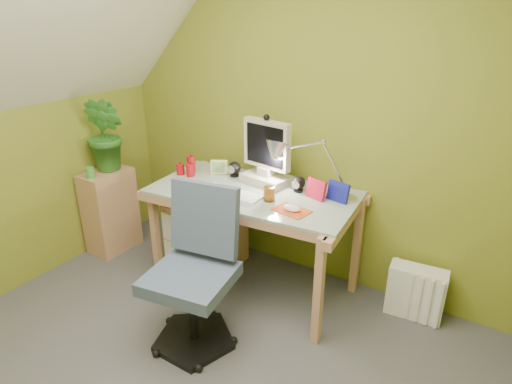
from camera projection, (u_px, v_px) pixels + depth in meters
The scene contains 19 objects.
wall_back at pixel (302, 119), 3.05m from camera, with size 3.20×0.01×2.40m, color olive.
desk at pixel (253, 239), 3.12m from camera, with size 1.42×0.71×0.76m, color tan, non-canonical shape.
monitor at pixel (267, 148), 3.00m from camera, with size 0.39×0.22×0.53m, color beige, non-canonical shape.
speaker_left at pixel (235, 169), 3.20m from camera, with size 0.10×0.10×0.11m, color black, non-canonical shape.
speaker_right at pixel (299, 184), 2.93m from camera, with size 0.09×0.09×0.11m, color black, non-canonical shape.
keyboard at pixel (232, 194), 2.89m from camera, with size 0.43×0.14×0.02m, color white.
mousepad at pixel (292, 211), 2.67m from camera, with size 0.22×0.15×0.01m, color #CC4D1F.
mouse at pixel (292, 208), 2.66m from camera, with size 0.12×0.07×0.04m, color white.
amber_tumbler at pixel (269, 194), 2.80m from camera, with size 0.08×0.08×0.10m, color #905414.
candle_cluster at pixel (188, 166), 3.25m from camera, with size 0.17×0.15×0.13m, color #AD0E17, non-canonical shape.
photo_frame_red at pixel (316, 189), 2.82m from camera, with size 0.15×0.02×0.13m, color red.
photo_frame_blue at pixel (338, 192), 2.78m from camera, with size 0.15×0.02×0.13m, color navy.
photo_frame_green at pixel (219, 167), 3.25m from camera, with size 0.13×0.02×0.11m, color beige.
desk_lamp at pixel (326, 155), 2.77m from camera, with size 0.54×0.23×0.58m, color #ABAAAE, non-canonical shape.
side_ledge at pixel (111, 211), 3.61m from camera, with size 0.26×0.40×0.70m, color tan.
potted_plant at pixel (107, 134), 3.38m from camera, with size 0.34×0.27×0.61m, color #307326.
green_cup at pixel (90, 173), 3.33m from camera, with size 0.07×0.07×0.09m, color #4A9B40.
task_chair at pixel (190, 276), 2.50m from camera, with size 0.54×0.54×0.97m, color #42516C, non-canonical shape.
radiator at pixel (416, 292), 2.85m from camera, with size 0.36×0.15×0.36m, color white.
Camera 1 is at (1.36, -1.10, 1.92)m, focal length 30.00 mm.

